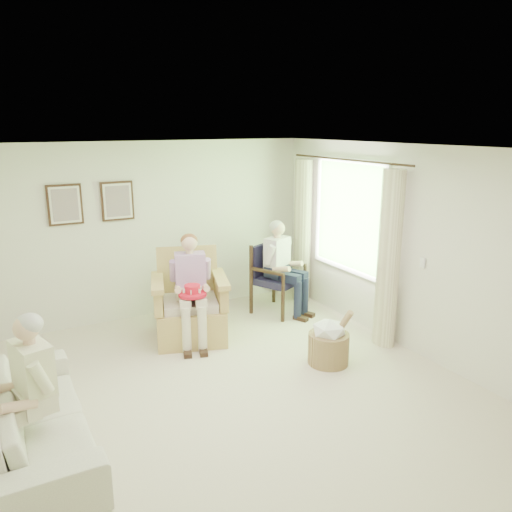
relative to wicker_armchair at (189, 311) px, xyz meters
The scene contains 18 objects.
floor 1.70m from the wicker_armchair, 95.37° to the right, with size 5.50×5.50×0.00m, color beige.
back_wall 1.44m from the wicker_armchair, 97.98° to the left, with size 5.00×0.04×2.60m, color silver.
front_wall 4.49m from the wicker_armchair, 92.02° to the right, with size 5.00×0.04×2.60m, color silver.
right_wall 3.01m from the wicker_armchair, 35.07° to the right, with size 0.04×5.50×2.60m, color silver.
ceiling 2.77m from the wicker_armchair, 95.37° to the right, with size 5.00×5.50×0.02m, color white.
window 2.64m from the wicker_armchair, 10.94° to the right, with size 0.13×2.50×1.63m.
curtain_left 2.71m from the wicker_armchair, 33.26° to the right, with size 0.34×0.34×2.30m, color beige.
curtain_right 2.37m from the wicker_armchair, 13.78° to the left, with size 0.34×0.34×2.30m, color beige.
framed_print_left 2.19m from the wicker_armchair, 140.77° to the left, with size 0.45×0.05×0.55m.
framed_print_right 1.86m from the wicker_armchair, 119.58° to the left, with size 0.45×0.05×0.55m.
wicker_armchair is the anchor object (origin of this frame).
wood_armchair 1.61m from the wicker_armchair, 12.61° to the left, with size 0.68×0.64×1.04m.
sofa 2.67m from the wicker_armchair, 142.05° to the right, with size 0.86×2.19×0.64m, color beige.
person_wicker 0.50m from the wicker_armchair, 90.00° to the right, with size 0.40×0.62×1.43m.
person_dark 1.64m from the wicker_armchair, ahead, with size 0.40×0.62×1.40m.
person_sofa 2.78m from the wicker_armchair, 139.89° to the right, with size 0.42×0.63×1.29m.
red_hat 0.53m from the wicker_armchair, 102.74° to the right, with size 0.36×0.36×0.14m.
hatbox 1.95m from the wicker_armchair, 51.97° to the right, with size 0.54×0.54×0.73m.
Camera 1 is at (-2.10, -4.33, 2.83)m, focal length 35.00 mm.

